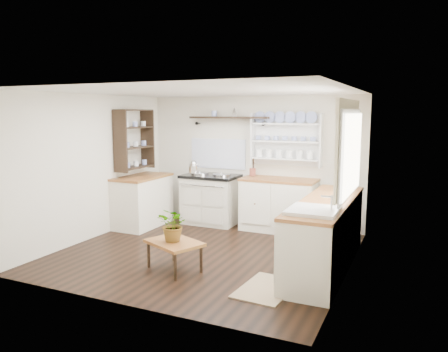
{
  "coord_description": "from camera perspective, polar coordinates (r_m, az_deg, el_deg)",
  "views": [
    {
      "loc": [
        2.77,
        -5.43,
        2.01
      ],
      "look_at": [
        0.19,
        0.25,
        1.1
      ],
      "focal_mm": 35.0,
      "sensor_mm": 36.0,
      "label": 1
    }
  ],
  "objects": [
    {
      "name": "window",
      "position": [
        5.66,
        16.06,
        3.45
      ],
      "size": [
        0.08,
        1.55,
        1.22
      ],
      "color": "white",
      "rests_on": "wall_right"
    },
    {
      "name": "floor_rug",
      "position": [
        5.2,
        5.56,
        -14.41
      ],
      "size": [
        0.61,
        0.89,
        0.02
      ],
      "primitive_type": "cube",
      "rotation": [
        0.0,
        0.0,
        -0.07
      ],
      "color": "#937C55",
      "rests_on": "floor"
    },
    {
      "name": "left_cabinets",
      "position": [
        7.9,
        -10.57,
        -3.15
      ],
      "size": [
        0.62,
        1.13,
        0.9
      ],
      "color": "#F1E6CF",
      "rests_on": "floor"
    },
    {
      "name": "high_shelf",
      "position": [
        7.87,
        0.72,
        7.56
      ],
      "size": [
        1.5,
        0.29,
        0.16
      ],
      "color": "black",
      "rests_on": "wall_back"
    },
    {
      "name": "wall_left",
      "position": [
        7.28,
        -16.72,
        1.16
      ],
      "size": [
        0.02,
        3.8,
        2.3
      ],
      "primitive_type": "cube",
      "color": "beige",
      "rests_on": "ground"
    },
    {
      "name": "center_table",
      "position": [
        5.69,
        -6.52,
        -8.91
      ],
      "size": [
        0.84,
        0.74,
        0.38
      ],
      "rotation": [
        0.0,
        0.0,
        -0.42
      ],
      "color": "brown",
      "rests_on": "floor"
    },
    {
      "name": "utensil_crock",
      "position": [
        7.67,
        3.75,
        0.52
      ],
      "size": [
        0.11,
        0.11,
        0.13
      ],
      "primitive_type": "cylinder",
      "color": "brown",
      "rests_on": "back_cabinets"
    },
    {
      "name": "kettle",
      "position": [
        7.89,
        -3.99,
        1.21
      ],
      "size": [
        0.18,
        0.18,
        0.22
      ],
      "primitive_type": null,
      "color": "silver",
      "rests_on": "aga_cooker"
    },
    {
      "name": "back_cabinets",
      "position": [
        7.52,
        7.16,
        -3.66
      ],
      "size": [
        1.27,
        0.63,
        0.9
      ],
      "color": "#F1E6CF",
      "rests_on": "floor"
    },
    {
      "name": "plate_rack",
      "position": [
        7.61,
        8.26,
        4.79
      ],
      "size": [
        1.2,
        0.22,
        0.9
      ],
      "color": "white",
      "rests_on": "wall_back"
    },
    {
      "name": "left_shelving",
      "position": [
        7.85,
        -11.63,
        4.77
      ],
      "size": [
        0.28,
        0.8,
        1.05
      ],
      "primitive_type": "cube",
      "color": "black",
      "rests_on": "wall_left"
    },
    {
      "name": "aga_cooker",
      "position": [
        7.96,
        -1.76,
        -2.97
      ],
      "size": [
        1.0,
        0.69,
        0.92
      ],
      "color": "beige",
      "rests_on": "floor"
    },
    {
      "name": "ceiling",
      "position": [
        6.1,
        -2.62,
        11.01
      ],
      "size": [
        4.0,
        3.8,
        0.01
      ],
      "primitive_type": "cube",
      "color": "white",
      "rests_on": "wall_back"
    },
    {
      "name": "floor",
      "position": [
        6.42,
        -2.48,
        -9.96
      ],
      "size": [
        4.0,
        3.8,
        0.01
      ],
      "primitive_type": "cube",
      "color": "black",
      "rests_on": "ground"
    },
    {
      "name": "belfast_sink",
      "position": [
        5.05,
        11.54,
        -5.75
      ],
      "size": [
        0.55,
        0.6,
        0.45
      ],
      "color": "white",
      "rests_on": "right_cabinets"
    },
    {
      "name": "right_cabinets",
      "position": [
        5.84,
        13.12,
        -7.31
      ],
      "size": [
        0.62,
        2.43,
        0.9
      ],
      "color": "#F1E6CF",
      "rests_on": "floor"
    },
    {
      "name": "potted_plant",
      "position": [
        5.61,
        -6.56,
        -6.34
      ],
      "size": [
        0.46,
        0.42,
        0.44
      ],
      "primitive_type": "imported",
      "rotation": [
        0.0,
        0.0,
        -0.22
      ],
      "color": "#3F7233",
      "rests_on": "center_table"
    },
    {
      "name": "wall_back",
      "position": [
        7.88,
        3.74,
        2.02
      ],
      "size": [
        4.0,
        0.02,
        2.3
      ],
      "primitive_type": "cube",
      "color": "beige",
      "rests_on": "ground"
    },
    {
      "name": "wall_right",
      "position": [
        5.55,
        16.18,
        -0.95
      ],
      "size": [
        0.02,
        3.8,
        2.3
      ],
      "primitive_type": "cube",
      "color": "beige",
      "rests_on": "ground"
    }
  ]
}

